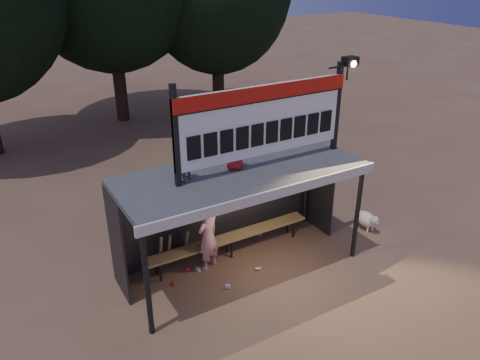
# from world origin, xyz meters

# --- Properties ---
(ground) EXTENTS (80.00, 80.00, 0.00)m
(ground) POSITION_xyz_m (0.00, 0.00, 0.00)
(ground) COLOR brown
(ground) RESTS_ON ground
(player) EXTENTS (0.66, 0.56, 1.55)m
(player) POSITION_xyz_m (-0.61, 0.36, 0.77)
(player) COLOR white
(player) RESTS_ON ground
(child_a) EXTENTS (0.57, 0.55, 0.92)m
(child_a) POSITION_xyz_m (-1.22, 0.16, 2.78)
(child_a) COLOR gray
(child_a) RESTS_ON dugout_shelter
(child_b) EXTENTS (0.51, 0.43, 0.88)m
(child_b) POSITION_xyz_m (-0.07, 0.13, 2.76)
(child_b) COLOR #A71A19
(child_b) RESTS_ON dugout_shelter
(dugout_shelter) EXTENTS (5.10, 2.08, 2.32)m
(dugout_shelter) POSITION_xyz_m (0.00, 0.24, 1.85)
(dugout_shelter) COLOR #3F3F41
(dugout_shelter) RESTS_ON ground
(scoreboard_assembly) EXTENTS (4.10, 0.27, 1.99)m
(scoreboard_assembly) POSITION_xyz_m (0.56, -0.01, 3.32)
(scoreboard_assembly) COLOR black
(scoreboard_assembly) RESTS_ON dugout_shelter
(bench) EXTENTS (4.00, 0.35, 0.48)m
(bench) POSITION_xyz_m (0.00, 0.55, 0.43)
(bench) COLOR olive
(bench) RESTS_ON ground
(dog) EXTENTS (0.36, 0.81, 0.49)m
(dog) POSITION_xyz_m (3.50, -0.19, 0.28)
(dog) COLOR white
(dog) RESTS_ON ground
(bats) EXTENTS (0.68, 0.35, 0.84)m
(bats) POSITION_xyz_m (-1.23, 0.82, 0.43)
(bats) COLOR #A7834E
(bats) RESTS_ON ground
(litter) EXTENTS (2.68, 1.46, 0.08)m
(litter) POSITION_xyz_m (-0.48, 0.18, 0.04)
(litter) COLOR #AF1E21
(litter) RESTS_ON ground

